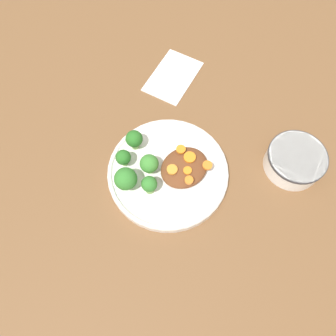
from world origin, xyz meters
The scene contains 16 objects.
ground_plane centered at (0.00, 0.00, 0.00)m, with size 4.00×4.00×0.00m, color brown.
plate centered at (0.00, 0.00, 0.01)m, with size 0.26×0.26×0.03m.
dip_bowl centered at (-0.23, 0.16, 0.03)m, with size 0.13×0.13×0.05m.
stew_mound centered at (-0.03, 0.02, 0.03)m, with size 0.11×0.09×0.03m, color brown.
broccoli_floret_0 centered at (0.06, -0.07, 0.05)m, with size 0.03×0.03×0.05m.
broccoli_floret_1 centered at (0.06, 0.01, 0.05)m, with size 0.03×0.03×0.05m.
broccoli_floret_2 centered at (0.02, -0.09, 0.05)m, with size 0.04×0.04×0.05m.
broccoli_floret_3 centered at (0.03, -0.03, 0.05)m, with size 0.04×0.04×0.05m.
broccoli_floret_4 centered at (0.09, -0.03, 0.06)m, with size 0.05×0.05×0.06m.
carrot_slice_0 centered at (-0.05, -0.01, 0.05)m, with size 0.02×0.02×0.01m, color orange.
carrot_slice_1 centered at (-0.02, 0.04, 0.05)m, with size 0.02×0.02×0.00m, color orange.
carrot_slice_2 centered at (0.00, 0.01, 0.05)m, with size 0.02×0.02×0.01m, color orange.
carrot_slice_3 centered at (-0.05, 0.02, 0.05)m, with size 0.03×0.03×0.01m, color orange.
carrot_slice_4 centered at (-0.06, 0.05, 0.05)m, with size 0.02×0.02×0.01m, color orange.
carrot_slice_5 centered at (-0.01, 0.05, 0.05)m, with size 0.02×0.02×0.01m, color orange.
napkin centered at (-0.19, -0.20, 0.00)m, with size 0.18×0.15×0.01m.
Camera 1 is at (0.19, 0.22, 0.67)m, focal length 35.00 mm.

